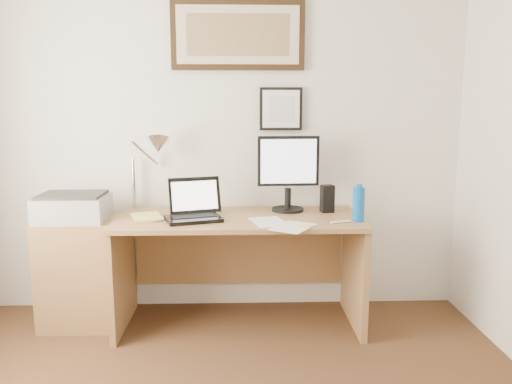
{
  "coord_description": "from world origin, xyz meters",
  "views": [
    {
      "loc": [
        0.16,
        -1.58,
        1.47
      ],
      "look_at": [
        0.26,
        1.43,
        0.95
      ],
      "focal_mm": 35.0,
      "sensor_mm": 36.0,
      "label": 1
    }
  ],
  "objects_px": {
    "side_cabinet": "(81,272)",
    "lcd_monitor": "(288,170)",
    "laptop": "(194,210)",
    "water_bottle": "(359,204)",
    "printer": "(73,207)",
    "desk": "(239,248)",
    "book": "(133,218)"
  },
  "relations": [
    {
      "from": "side_cabinet",
      "to": "lcd_monitor",
      "type": "height_order",
      "value": "lcd_monitor"
    },
    {
      "from": "side_cabinet",
      "to": "lcd_monitor",
      "type": "distance_m",
      "value": 1.57
    },
    {
      "from": "laptop",
      "to": "side_cabinet",
      "type": "bearing_deg",
      "value": 172.69
    },
    {
      "from": "water_bottle",
      "to": "laptop",
      "type": "distance_m",
      "value": 1.05
    },
    {
      "from": "printer",
      "to": "lcd_monitor",
      "type": "bearing_deg",
      "value": 5.93
    },
    {
      "from": "water_bottle",
      "to": "desk",
      "type": "relative_size",
      "value": 0.14
    },
    {
      "from": "book",
      "to": "laptop",
      "type": "height_order",
      "value": "laptop"
    },
    {
      "from": "printer",
      "to": "water_bottle",
      "type": "bearing_deg",
      "value": -5.14
    },
    {
      "from": "side_cabinet",
      "to": "book",
      "type": "relative_size",
      "value": 2.98
    },
    {
      "from": "laptop",
      "to": "water_bottle",
      "type": "bearing_deg",
      "value": -5.14
    },
    {
      "from": "laptop",
      "to": "printer",
      "type": "height_order",
      "value": "laptop"
    },
    {
      "from": "water_bottle",
      "to": "lcd_monitor",
      "type": "height_order",
      "value": "lcd_monitor"
    },
    {
      "from": "lcd_monitor",
      "to": "printer",
      "type": "xyz_separation_m",
      "value": [
        -1.43,
        -0.15,
        -0.22
      ]
    },
    {
      "from": "laptop",
      "to": "lcd_monitor",
      "type": "bearing_deg",
      "value": 19.26
    },
    {
      "from": "side_cabinet",
      "to": "water_bottle",
      "type": "height_order",
      "value": "water_bottle"
    },
    {
      "from": "water_bottle",
      "to": "laptop",
      "type": "height_order",
      "value": "laptop"
    },
    {
      "from": "desk",
      "to": "lcd_monitor",
      "type": "height_order",
      "value": "lcd_monitor"
    },
    {
      "from": "side_cabinet",
      "to": "printer",
      "type": "xyz_separation_m",
      "value": [
        -0.02,
        -0.03,
        0.45
      ]
    },
    {
      "from": "side_cabinet",
      "to": "lcd_monitor",
      "type": "relative_size",
      "value": 1.4
    },
    {
      "from": "book",
      "to": "desk",
      "type": "xyz_separation_m",
      "value": [
        0.68,
        0.14,
        -0.24
      ]
    },
    {
      "from": "laptop",
      "to": "lcd_monitor",
      "type": "height_order",
      "value": "lcd_monitor"
    },
    {
      "from": "laptop",
      "to": "printer",
      "type": "distance_m",
      "value": 0.8
    },
    {
      "from": "side_cabinet",
      "to": "book",
      "type": "height_order",
      "value": "book"
    },
    {
      "from": "water_bottle",
      "to": "printer",
      "type": "bearing_deg",
      "value": 174.86
    },
    {
      "from": "desk",
      "to": "laptop",
      "type": "bearing_deg",
      "value": -154.91
    },
    {
      "from": "lcd_monitor",
      "to": "printer",
      "type": "distance_m",
      "value": 1.45
    },
    {
      "from": "book",
      "to": "lcd_monitor",
      "type": "distance_m",
      "value": 1.09
    },
    {
      "from": "desk",
      "to": "laptop",
      "type": "distance_m",
      "value": 0.43
    },
    {
      "from": "side_cabinet",
      "to": "laptop",
      "type": "distance_m",
      "value": 0.9
    },
    {
      "from": "desk",
      "to": "laptop",
      "type": "xyz_separation_m",
      "value": [
        -0.29,
        -0.14,
        0.29
      ]
    },
    {
      "from": "book",
      "to": "lcd_monitor",
      "type": "bearing_deg",
      "value": 12.58
    },
    {
      "from": "water_bottle",
      "to": "book",
      "type": "xyz_separation_m",
      "value": [
        -1.44,
        0.09,
        -0.1
      ]
    }
  ]
}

